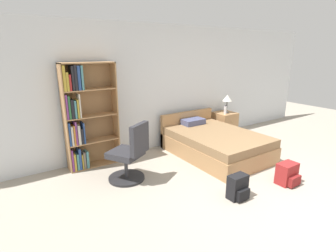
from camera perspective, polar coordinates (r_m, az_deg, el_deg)
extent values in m
plane|color=#A39989|center=(4.12, 27.28, -16.12)|extent=(14.00, 14.00, 0.00)
cube|color=silver|center=(5.80, 0.22, 8.45)|extent=(9.00, 0.06, 2.60)
cube|color=#AD7F51|center=(4.77, -21.58, 1.23)|extent=(0.02, 0.27, 1.89)
cube|color=#AD7F51|center=(5.02, -11.40, 2.78)|extent=(0.02, 0.27, 1.89)
cube|color=#936C45|center=(5.00, -16.82, 2.33)|extent=(0.93, 0.01, 1.89)
cube|color=#AD7F51|center=(5.17, -15.54, -8.04)|extent=(0.89, 0.26, 0.02)
cube|color=#7A387F|center=(4.97, -20.26, -6.88)|extent=(0.03, 0.21, 0.39)
cube|color=gold|center=(4.99, -19.73, -7.28)|extent=(0.03, 0.18, 0.31)
cube|color=teal|center=(5.01, -19.23, -7.19)|extent=(0.04, 0.21, 0.30)
cube|color=navy|center=(5.00, -18.79, -6.65)|extent=(0.04, 0.20, 0.39)
cube|color=gold|center=(5.03, -18.32, -7.15)|extent=(0.02, 0.21, 0.27)
cube|color=#665B51|center=(5.03, -17.92, -6.93)|extent=(0.04, 0.20, 0.30)
cube|color=teal|center=(5.03, -17.30, -6.82)|extent=(0.04, 0.18, 0.31)
cube|color=#AD7F51|center=(5.00, -15.95, -3.10)|extent=(0.89, 0.26, 0.02)
cube|color=navy|center=(4.80, -20.78, -1.65)|extent=(0.03, 0.18, 0.41)
cube|color=beige|center=(4.83, -20.32, -1.93)|extent=(0.03, 0.20, 0.34)
cube|color=orange|center=(4.83, -19.86, -1.81)|extent=(0.03, 0.19, 0.35)
cube|color=#7A387F|center=(4.84, -19.58, -1.38)|extent=(0.03, 0.21, 0.41)
cube|color=beige|center=(4.84, -18.94, -1.75)|extent=(0.04, 0.17, 0.34)
cube|color=black|center=(4.87, -18.40, -2.02)|extent=(0.04, 0.19, 0.27)
cube|color=navy|center=(4.88, -18.05, -1.34)|extent=(0.02, 0.21, 0.37)
cube|color=#AD7F51|center=(4.87, -16.37, 2.15)|extent=(0.89, 0.26, 0.02)
cube|color=#7A387F|center=(4.68, -21.31, 3.86)|extent=(0.03, 0.16, 0.41)
cube|color=#2D6638|center=(4.72, -20.91, 3.85)|extent=(0.03, 0.22, 0.39)
cube|color=black|center=(4.71, -20.23, 3.49)|extent=(0.04, 0.16, 0.33)
cube|color=teal|center=(4.73, -19.69, 3.47)|extent=(0.03, 0.18, 0.31)
cube|color=gold|center=(4.75, -19.22, 3.64)|extent=(0.03, 0.20, 0.32)
cube|color=beige|center=(4.74, -18.86, 4.23)|extent=(0.02, 0.19, 0.41)
cube|color=#AD7F51|center=(4.79, -16.82, 7.63)|extent=(0.89, 0.26, 0.02)
cube|color=gold|center=(4.62, -21.85, 9.60)|extent=(0.04, 0.17, 0.41)
cube|color=gold|center=(4.62, -21.19, 9.00)|extent=(0.04, 0.15, 0.31)
cube|color=maroon|center=(4.66, -20.74, 8.85)|extent=(0.03, 0.20, 0.27)
cube|color=black|center=(4.66, -20.26, 9.74)|extent=(0.04, 0.21, 0.40)
cube|color=black|center=(4.65, -19.64, 9.87)|extent=(0.04, 0.16, 0.41)
cube|color=navy|center=(4.70, -19.10, 9.89)|extent=(0.04, 0.22, 0.40)
cube|color=teal|center=(4.68, -18.36, 9.95)|extent=(0.03, 0.15, 0.40)
cube|color=#AD7F51|center=(4.75, -17.27, 13.03)|extent=(0.93, 0.27, 0.02)
cube|color=#AD7F51|center=(5.46, 10.36, -4.68)|extent=(1.41, 2.00, 0.32)
cube|color=olive|center=(5.38, 10.49, -2.25)|extent=(1.38, 1.96, 0.16)
cube|color=#AD7F51|center=(6.08, 4.19, -0.22)|extent=(1.41, 0.08, 0.74)
cube|color=#4C5175|center=(5.87, 5.48, 0.96)|extent=(0.50, 0.30, 0.12)
cylinder|color=#232326|center=(4.53, -8.99, -11.08)|extent=(0.60, 0.60, 0.04)
cylinder|color=#333338|center=(4.44, -9.11, -8.73)|extent=(0.06, 0.06, 0.37)
cube|color=#2D2D33|center=(4.35, -9.25, -5.93)|extent=(0.66, 0.66, 0.10)
cube|color=#2D2D33|center=(4.10, -6.22, -2.82)|extent=(0.42, 0.29, 0.49)
cube|color=#AD7F51|center=(6.68, 12.17, 0.36)|extent=(0.49, 0.48, 0.60)
sphere|color=tan|center=(6.48, 13.81, 0.88)|extent=(0.02, 0.02, 0.02)
cylinder|color=#333333|center=(6.60, 12.60, 2.96)|extent=(0.13, 0.13, 0.02)
cylinder|color=#333333|center=(6.57, 12.68, 4.18)|extent=(0.02, 0.02, 0.27)
cone|color=silver|center=(6.53, 12.79, 5.98)|extent=(0.23, 0.23, 0.15)
cylinder|color=silver|center=(6.42, 12.38, 3.39)|extent=(0.06, 0.06, 0.19)
cylinder|color=#2D2D33|center=(6.39, 12.43, 4.34)|extent=(0.04, 0.04, 0.02)
cube|color=maroon|center=(4.69, 24.43, -9.36)|extent=(0.33, 0.21, 0.35)
cube|color=maroon|center=(4.66, 25.82, -10.75)|extent=(0.25, 0.07, 0.16)
cube|color=black|center=(4.02, 14.87, -12.63)|extent=(0.29, 0.17, 0.36)
cube|color=black|center=(3.99, 16.05, -14.22)|extent=(0.22, 0.06, 0.16)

